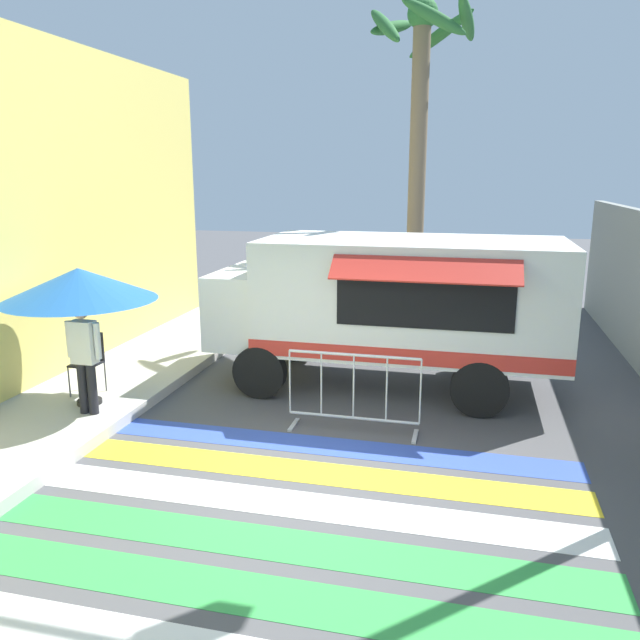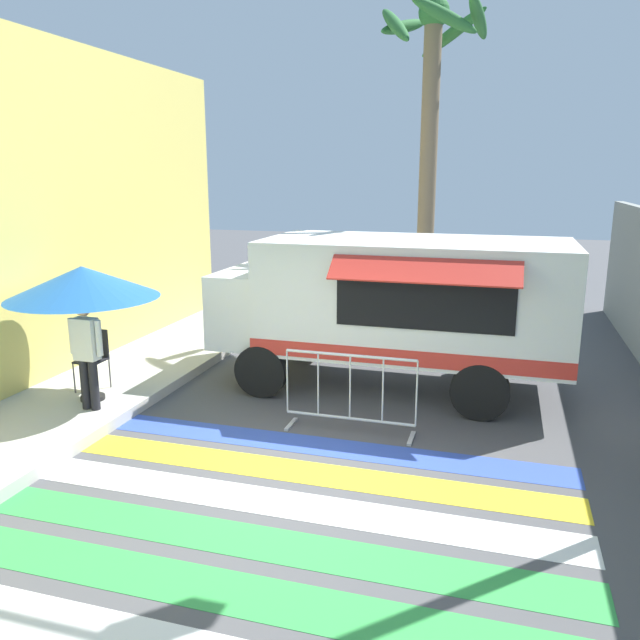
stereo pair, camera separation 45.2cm
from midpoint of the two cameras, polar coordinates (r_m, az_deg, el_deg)
ground_plane at (r=7.54m, az=-0.12°, el=-14.41°), size 60.00×60.00×0.00m
crosswalk_painted at (r=6.76m, az=-2.52°, el=-17.95°), size 6.40×4.36×0.01m
food_truck at (r=10.27m, az=7.46°, el=1.91°), size 5.66×2.73×2.48m
patio_umbrella at (r=9.60m, az=-19.63°, el=3.23°), size 2.18×2.18×2.03m
folding_chair at (r=10.36m, az=-18.80°, el=-2.92°), size 0.40×0.40×0.95m
vendor_person at (r=9.39m, az=-19.29°, el=-2.56°), size 0.53×0.21×1.59m
barricade_front at (r=8.61m, az=4.27°, el=-6.81°), size 1.84×0.44×1.13m
palm_tree at (r=13.31m, az=11.10°, el=17.98°), size 2.22×2.24×6.83m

